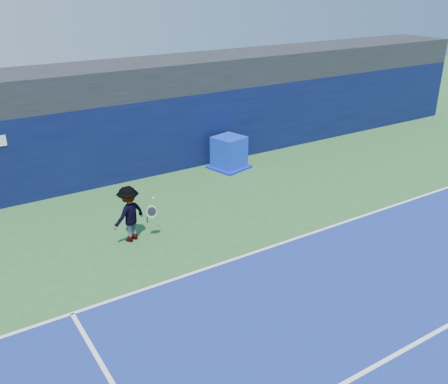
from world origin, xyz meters
The scene contains 8 objects.
ground centered at (0.00, 0.00, 0.00)m, with size 80.00×80.00×0.00m, color #2B5F2A.
baseline centered at (0.00, 3.00, 0.01)m, with size 24.00×0.10×0.01m, color white.
service_line centered at (0.00, -2.00, 0.01)m, with size 24.00×0.10×0.01m, color white.
stadium_band centered at (0.00, 11.50, 3.60)m, with size 36.00×3.00×1.20m, color black.
back_wall_assembly centered at (0.00, 10.50, 1.50)m, with size 36.00×1.03×3.00m.
equipment_cart centered at (3.41, 9.19, 0.61)m, with size 1.68×1.68×1.33m.
tennis_player centered at (-2.42, 5.61, 0.86)m, with size 1.38×1.00×1.72m.
tennis_ball centered at (-1.67, 5.52, 1.23)m, with size 0.06×0.06×0.06m.
Camera 1 is at (-7.16, -6.97, 7.21)m, focal length 40.00 mm.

